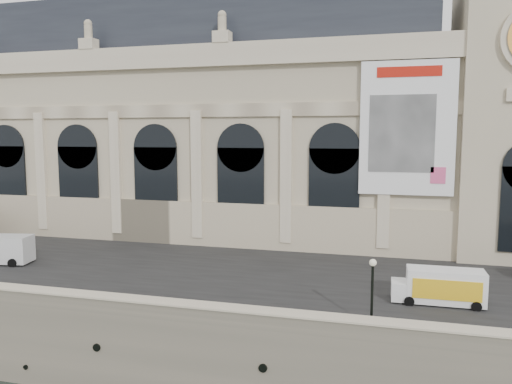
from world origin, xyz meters
The scene contains 6 objects.
quay centered at (0.00, 35.00, 3.00)m, with size 160.00×70.00×6.00m, color gray.
street centered at (0.00, 14.00, 6.03)m, with size 160.00×24.00×0.06m, color #2D2D2D.
parapet centered at (0.00, 0.60, 6.62)m, with size 160.00×1.40×1.21m.
museum centered at (-5.98, 30.86, 19.72)m, with size 69.00×18.70×29.10m.
box_truck centered at (25.26, 8.36, 7.32)m, with size 6.55×2.40×2.63m.
lamp_right centered at (20.59, 2.43, 8.26)m, with size 0.46×0.46×4.54m.
Camera 1 is at (21.38, -29.41, 18.41)m, focal length 35.00 mm.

